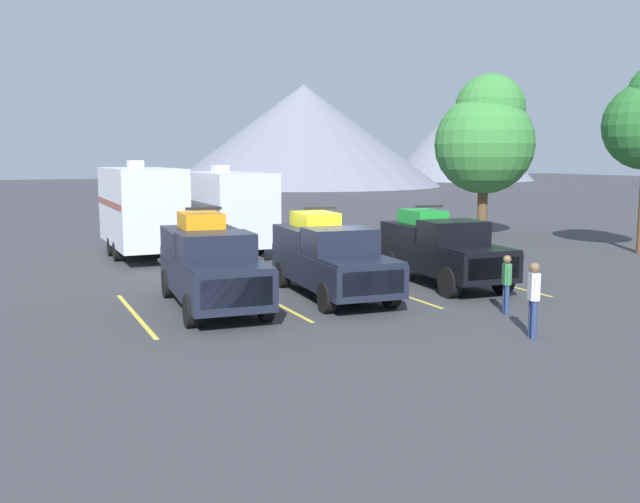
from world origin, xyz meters
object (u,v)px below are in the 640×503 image
(pickup_truck_c, at_px, (441,248))
(camper_trailer_a, at_px, (141,207))
(pickup_truck_a, at_px, (210,263))
(camper_trailer_b, at_px, (227,208))
(pickup_truck_b, at_px, (330,257))
(person_a, at_px, (506,280))
(person_b, at_px, (534,295))

(pickup_truck_c, distance_m, camper_trailer_a, 12.74)
(pickup_truck_a, relative_size, camper_trailer_b, 0.78)
(pickup_truck_b, bearing_deg, person_a, -53.64)
(camper_trailer_b, relative_size, person_a, 4.79)
(camper_trailer_b, bearing_deg, person_b, -82.50)
(camper_trailer_b, bearing_deg, person_a, -77.21)
(person_a, bearing_deg, camper_trailer_b, 102.79)
(person_b, bearing_deg, pickup_truck_a, 131.98)
(camper_trailer_a, height_order, person_a, camper_trailer_a)
(camper_trailer_a, xyz_separation_m, person_a, (6.61, -14.55, -1.17))
(pickup_truck_a, height_order, pickup_truck_c, pickup_truck_a)
(pickup_truck_a, height_order, person_a, pickup_truck_a)
(pickup_truck_a, bearing_deg, camper_trailer_a, 89.57)
(pickup_truck_a, bearing_deg, person_b, -48.02)
(pickup_truck_c, relative_size, camper_trailer_a, 0.72)
(pickup_truck_b, relative_size, person_b, 3.37)
(pickup_truck_a, relative_size, person_a, 3.74)
(camper_trailer_a, distance_m, person_b, 17.66)
(pickup_truck_b, xyz_separation_m, camper_trailer_b, (-0.09, 9.78, 0.81))
(pickup_truck_c, height_order, camper_trailer_a, camper_trailer_a)
(pickup_truck_b, height_order, camper_trailer_a, camper_trailer_a)
(camper_trailer_a, bearing_deg, camper_trailer_b, -9.83)
(person_a, bearing_deg, camper_trailer_a, 114.44)
(person_a, bearing_deg, person_b, -115.70)
(camper_trailer_b, bearing_deg, pickup_truck_a, -109.70)
(camper_trailer_a, bearing_deg, pickup_truck_b, -71.16)
(pickup_truck_a, xyz_separation_m, person_a, (6.69, -4.11, -0.30))
(person_b, bearing_deg, person_a, 64.30)
(pickup_truck_c, height_order, person_a, pickup_truck_c)
(person_b, bearing_deg, camper_trailer_a, 108.42)
(pickup_truck_b, height_order, person_a, pickup_truck_b)
(camper_trailer_a, height_order, camper_trailer_b, camper_trailer_a)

